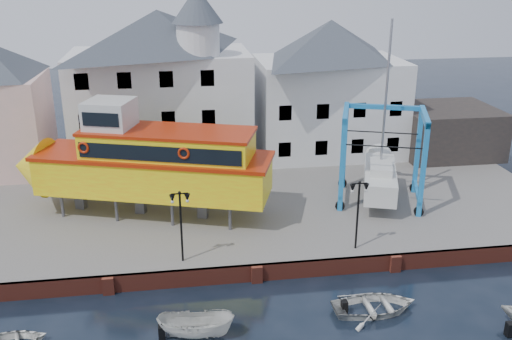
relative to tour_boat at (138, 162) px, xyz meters
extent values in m
plane|color=black|center=(6.52, -8.08, -4.57)|extent=(140.00, 140.00, 0.00)
cube|color=#605C56|center=(6.52, 2.92, -4.07)|extent=(44.00, 22.00, 1.00)
cube|color=maroon|center=(6.52, -7.96, -4.07)|extent=(44.00, 0.25, 1.00)
cube|color=maroon|center=(-1.48, -8.13, -4.07)|extent=(0.60, 0.36, 1.00)
cube|color=maroon|center=(6.52, -8.13, -4.07)|extent=(0.60, 0.36, 1.00)
cube|color=maroon|center=(14.52, -8.13, -4.07)|extent=(0.60, 0.36, 1.00)
cube|color=silver|center=(1.52, 10.42, 0.93)|extent=(14.00, 8.00, 9.00)
pyramid|color=#363E46|center=(1.52, 10.42, 7.03)|extent=(14.00, 8.00, 3.20)
cube|color=black|center=(-3.98, 6.46, -1.97)|extent=(1.00, 0.08, 1.20)
cube|color=black|center=(-0.98, 6.46, -1.97)|extent=(1.00, 0.08, 1.20)
cube|color=black|center=(2.02, 6.46, -1.97)|extent=(1.00, 0.08, 1.20)
cube|color=black|center=(5.02, 6.46, -1.97)|extent=(1.00, 0.08, 1.20)
cube|color=black|center=(-3.98, 6.46, 1.03)|extent=(1.00, 0.08, 1.20)
cube|color=black|center=(-0.98, 6.46, 1.03)|extent=(1.00, 0.08, 1.20)
cube|color=black|center=(2.02, 6.46, 1.03)|extent=(1.00, 0.08, 1.20)
cube|color=black|center=(5.02, 6.46, 1.03)|extent=(1.00, 0.08, 1.20)
cube|color=black|center=(-3.98, 6.46, 4.03)|extent=(1.00, 0.08, 1.20)
cube|color=black|center=(-0.98, 6.46, 4.03)|extent=(1.00, 0.08, 1.20)
cube|color=black|center=(2.02, 6.46, 4.03)|extent=(1.00, 0.08, 1.20)
cube|color=black|center=(5.02, 6.46, 4.03)|extent=(1.00, 0.08, 1.20)
cylinder|color=silver|center=(4.52, 8.02, 6.63)|extent=(3.20, 3.20, 2.40)
cone|color=#363E46|center=(4.52, 8.02, 9.13)|extent=(3.80, 3.80, 2.60)
cube|color=silver|center=(15.52, 10.92, 0.43)|extent=(12.00, 8.00, 8.00)
pyramid|color=#363E46|center=(15.52, 10.92, 6.03)|extent=(12.00, 8.00, 3.20)
cube|color=black|center=(11.02, 6.96, -1.97)|extent=(1.00, 0.08, 1.20)
cube|color=black|center=(14.02, 6.96, -1.97)|extent=(1.00, 0.08, 1.20)
cube|color=black|center=(17.02, 6.96, -1.97)|extent=(1.00, 0.08, 1.20)
cube|color=black|center=(20.02, 6.96, -1.97)|extent=(1.00, 0.08, 1.20)
cube|color=black|center=(11.02, 6.96, 1.03)|extent=(1.00, 0.08, 1.20)
cube|color=black|center=(14.02, 6.96, 1.03)|extent=(1.00, 0.08, 1.20)
cube|color=black|center=(17.02, 6.96, 1.03)|extent=(1.00, 0.08, 1.20)
cube|color=black|center=(20.02, 6.96, 1.03)|extent=(1.00, 0.08, 1.20)
cube|color=#262422|center=(25.52, 8.92, -1.57)|extent=(8.00, 7.00, 4.00)
cylinder|color=black|center=(2.52, -6.88, -1.57)|extent=(0.12, 0.12, 4.00)
cube|color=black|center=(2.52, -6.88, 0.48)|extent=(0.90, 0.06, 0.06)
sphere|color=black|center=(2.52, -6.88, 0.55)|extent=(0.16, 0.16, 0.16)
cone|color=black|center=(2.12, -6.88, 0.21)|extent=(0.32, 0.32, 0.45)
sphere|color=silver|center=(2.12, -6.88, 0.03)|extent=(0.18, 0.18, 0.18)
cone|color=black|center=(2.92, -6.88, 0.21)|extent=(0.32, 0.32, 0.45)
sphere|color=silver|center=(2.92, -6.88, 0.03)|extent=(0.18, 0.18, 0.18)
cylinder|color=black|center=(12.52, -6.88, -1.57)|extent=(0.12, 0.12, 4.00)
cube|color=black|center=(12.52, -6.88, 0.48)|extent=(0.90, 0.06, 0.06)
sphere|color=black|center=(12.52, -6.88, 0.55)|extent=(0.16, 0.16, 0.16)
cone|color=black|center=(12.12, -6.88, 0.21)|extent=(0.32, 0.32, 0.45)
sphere|color=silver|center=(12.12, -6.88, 0.03)|extent=(0.18, 0.18, 0.18)
cone|color=black|center=(12.92, -6.88, 0.21)|extent=(0.32, 0.32, 0.45)
sphere|color=silver|center=(12.92, -6.88, 0.03)|extent=(0.18, 0.18, 0.18)
cylinder|color=#59595E|center=(-5.04, 0.11, -2.77)|extent=(0.25, 0.25, 1.59)
cylinder|color=#59595E|center=(-4.11, 2.93, -2.77)|extent=(0.25, 0.25, 1.59)
cylinder|color=#59595E|center=(-1.52, -1.06, -2.77)|extent=(0.25, 0.25, 1.59)
cylinder|color=#59595E|center=(-0.58, 1.76, -2.77)|extent=(0.25, 0.25, 1.59)
cylinder|color=#59595E|center=(2.01, -2.23, -2.77)|extent=(0.25, 0.25, 1.59)
cylinder|color=#59595E|center=(2.95, 0.59, -2.77)|extent=(0.25, 0.25, 1.59)
cylinder|color=#59595E|center=(5.54, -3.40, -2.77)|extent=(0.25, 0.25, 1.59)
cylinder|color=#59595E|center=(6.48, -0.58, -2.77)|extent=(0.25, 0.25, 1.59)
cube|color=#59595E|center=(-4.07, 1.35, -2.77)|extent=(0.77, 0.70, 1.59)
cube|color=#59595E|center=(-0.04, 0.01, -2.77)|extent=(0.77, 0.70, 1.59)
cube|color=#59595E|center=(3.99, -1.32, -2.77)|extent=(0.77, 0.70, 1.59)
cube|color=#FFB510|center=(0.97, -0.32, -0.81)|extent=(15.39, 8.51, 2.34)
cone|color=#FFB510|center=(-7.20, 2.39, -0.81)|extent=(3.49, 4.57, 4.04)
cube|color=#A42207|center=(0.97, -0.32, 0.47)|extent=(15.74, 8.77, 0.23)
cube|color=#FFB510|center=(1.98, -0.65, 1.21)|extent=(11.22, 6.77, 1.70)
cube|color=black|center=(1.40, -2.40, 1.27)|extent=(9.70, 3.27, 0.96)
cube|color=black|center=(2.56, 1.09, 1.27)|extent=(9.70, 3.27, 0.96)
cube|color=#A42207|center=(1.98, -0.65, 2.16)|extent=(11.45, 6.94, 0.19)
cube|color=silver|center=(-1.55, 0.52, 3.03)|extent=(3.49, 3.49, 1.93)
cube|color=black|center=(-2.00, -0.82, 3.11)|extent=(2.22, 0.79, 0.85)
torus|color=#A42207|center=(-3.15, -0.94, 1.43)|extent=(0.75, 0.38, 0.74)
torus|color=#A42207|center=(2.90, -2.95, 1.43)|extent=(0.75, 0.38, 0.74)
cube|color=#145CA1|center=(13.13, -1.57, -0.40)|extent=(0.40, 0.40, 6.33)
cylinder|color=black|center=(13.13, -1.57, -3.25)|extent=(0.67, 0.42, 0.63)
cube|color=#145CA1|center=(14.49, 2.42, -0.40)|extent=(0.40, 0.40, 6.33)
cylinder|color=black|center=(14.49, 2.42, -3.25)|extent=(0.67, 0.42, 0.63)
cube|color=#145CA1|center=(17.97, -3.22, -0.40)|extent=(0.40, 0.40, 6.33)
cylinder|color=black|center=(17.97, -3.22, -3.25)|extent=(0.67, 0.42, 0.63)
cube|color=#145CA1|center=(19.33, 0.76, -0.40)|extent=(0.40, 0.40, 6.33)
cylinder|color=black|center=(19.33, 0.76, -3.25)|extent=(0.67, 0.42, 0.63)
cube|color=#145CA1|center=(13.81, 0.43, 2.61)|extent=(1.76, 4.38, 0.44)
cube|color=#145CA1|center=(13.81, 0.43, -2.66)|extent=(1.67, 4.35, 0.19)
cube|color=#145CA1|center=(18.65, -1.23, 2.61)|extent=(1.76, 4.38, 0.44)
cube|color=#145CA1|center=(18.65, -1.23, -2.66)|extent=(1.67, 4.35, 0.19)
cube|color=#145CA1|center=(16.91, 1.59, 2.61)|extent=(5.24, 2.05, 0.32)
cube|color=silver|center=(16.23, -0.40, -1.94)|extent=(4.16, 7.10, 1.45)
cone|color=silver|center=(17.53, 3.41, -1.94)|extent=(2.44, 2.04, 2.08)
cube|color=#59595E|center=(16.23, -0.40, -2.98)|extent=(0.73, 1.61, 0.63)
cube|color=silver|center=(16.09, -0.83, -0.94)|extent=(2.25, 3.04, 0.54)
cylinder|color=#99999E|center=(16.38, 0.03, 3.76)|extent=(0.20, 0.20, 9.95)
cube|color=black|center=(15.71, -1.94, 0.91)|extent=(4.61, 1.67, 0.05)
cube|color=black|center=(16.76, 1.14, 0.91)|extent=(4.61, 1.67, 0.05)
imported|color=silver|center=(2.95, -12.50, -4.57)|extent=(3.87, 1.99, 1.42)
imported|color=silver|center=(12.02, -11.76, -4.57)|extent=(4.40, 3.19, 0.89)
camera|label=1|loc=(2.43, -35.28, 12.24)|focal=40.00mm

